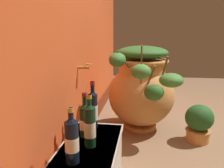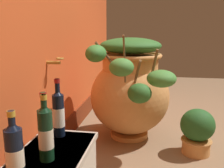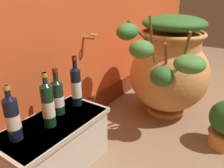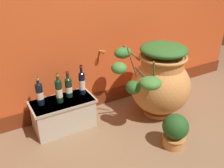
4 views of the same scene
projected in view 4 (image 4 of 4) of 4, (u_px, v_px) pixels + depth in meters
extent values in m
plane|color=#896B4C|center=(159.00, 150.00, 2.50)|extent=(7.00, 7.00, 0.00)
cube|color=#D15123|center=(102.00, 2.00, 2.85)|extent=(4.40, 0.20, 2.60)
cube|color=maroon|center=(107.00, 96.00, 3.31)|extent=(4.40, 0.02, 0.19)
cylinder|color=#B28433|center=(102.00, 52.00, 2.94)|extent=(0.02, 0.10, 0.02)
torus|color=#B28433|center=(104.00, 51.00, 2.89)|extent=(0.06, 0.06, 0.01)
cylinder|color=#D68E4C|center=(158.00, 111.00, 3.11)|extent=(0.35, 0.35, 0.04)
ellipsoid|color=#D68E4C|center=(160.00, 86.00, 2.95)|extent=(0.71, 0.71, 0.67)
cylinder|color=#D68E4C|center=(162.00, 62.00, 2.81)|extent=(0.49, 0.49, 0.14)
torus|color=#D68E4C|center=(163.00, 57.00, 2.78)|extent=(0.55, 0.55, 0.04)
cylinder|color=brown|center=(141.00, 73.00, 2.59)|extent=(0.21, 0.07, 0.22)
ellipsoid|color=#2D6628|center=(133.00, 88.00, 2.58)|extent=(0.15, 0.17, 0.14)
cylinder|color=brown|center=(132.00, 53.00, 2.75)|extent=(0.18, 0.12, 0.19)
ellipsoid|color=#387A33|center=(123.00, 53.00, 2.75)|extent=(0.21, 0.15, 0.13)
cylinder|color=brown|center=(132.00, 63.00, 2.59)|extent=(0.15, 0.01, 0.36)
ellipsoid|color=#428438|center=(119.00, 68.00, 2.53)|extent=(0.16, 0.17, 0.12)
cylinder|color=brown|center=(154.00, 72.00, 2.51)|extent=(0.08, 0.07, 0.26)
ellipsoid|color=#428438|center=(150.00, 83.00, 2.46)|extent=(0.23, 0.22, 0.13)
ellipsoid|color=#2D6628|center=(164.00, 49.00, 2.74)|extent=(0.54, 0.54, 0.14)
cube|color=beige|center=(64.00, 114.00, 2.78)|extent=(0.66, 0.34, 0.35)
cube|color=#AEA592|center=(62.00, 102.00, 2.70)|extent=(0.70, 0.36, 0.03)
cylinder|color=black|center=(40.00, 95.00, 2.58)|extent=(0.07, 0.07, 0.24)
cone|color=black|center=(38.00, 83.00, 2.52)|extent=(0.07, 0.07, 0.04)
cylinder|color=black|center=(38.00, 81.00, 2.51)|extent=(0.03, 0.03, 0.08)
cylinder|color=#B7932D|center=(37.00, 79.00, 2.50)|extent=(0.03, 0.03, 0.02)
cylinder|color=beige|center=(40.00, 95.00, 2.58)|extent=(0.08, 0.08, 0.08)
cylinder|color=black|center=(69.00, 88.00, 2.74)|extent=(0.08, 0.08, 0.21)
cone|color=black|center=(68.00, 78.00, 2.69)|extent=(0.08, 0.08, 0.04)
cylinder|color=black|center=(68.00, 75.00, 2.67)|extent=(0.03, 0.03, 0.10)
cylinder|color=maroon|center=(67.00, 72.00, 2.65)|extent=(0.04, 0.04, 0.02)
cylinder|color=white|center=(69.00, 89.00, 2.75)|extent=(0.08, 0.08, 0.07)
cylinder|color=black|center=(59.00, 92.00, 2.62)|extent=(0.07, 0.07, 0.25)
cone|color=black|center=(58.00, 80.00, 2.56)|extent=(0.07, 0.07, 0.04)
cylinder|color=black|center=(57.00, 77.00, 2.55)|extent=(0.03, 0.03, 0.08)
cylinder|color=#B7932D|center=(57.00, 75.00, 2.54)|extent=(0.03, 0.03, 0.02)
cylinder|color=beige|center=(59.00, 93.00, 2.63)|extent=(0.07, 0.07, 0.10)
cylinder|color=black|center=(82.00, 84.00, 2.78)|extent=(0.07, 0.07, 0.26)
cone|color=black|center=(81.00, 73.00, 2.72)|extent=(0.07, 0.07, 0.04)
cylinder|color=black|center=(81.00, 70.00, 2.71)|extent=(0.03, 0.03, 0.10)
cylinder|color=maroon|center=(81.00, 67.00, 2.69)|extent=(0.03, 0.03, 0.02)
cylinder|color=white|center=(82.00, 85.00, 2.79)|extent=(0.07, 0.07, 0.11)
cylinder|color=#D68E4C|center=(173.00, 141.00, 2.54)|extent=(0.22, 0.22, 0.12)
torus|color=#C58346|center=(174.00, 137.00, 2.51)|extent=(0.24, 0.24, 0.02)
ellipsoid|color=#235623|center=(175.00, 126.00, 2.46)|extent=(0.26, 0.27, 0.26)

